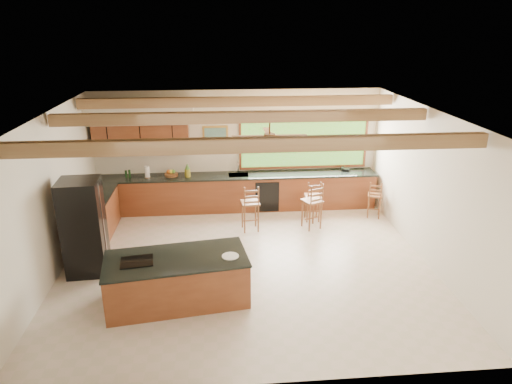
{
  "coord_description": "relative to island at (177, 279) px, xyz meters",
  "views": [
    {
      "loc": [
        -0.51,
        -8.04,
        4.53
      ],
      "look_at": [
        0.26,
        0.8,
        1.23
      ],
      "focal_mm": 32.0,
      "sensor_mm": 36.0,
      "label": 1
    }
  ],
  "objects": [
    {
      "name": "counter_run",
      "position": [
        0.44,
        3.69,
        0.05
      ],
      "size": [
        7.12,
        3.1,
        1.27
      ],
      "color": "brown",
      "rests_on": "ground"
    },
    {
      "name": "bar_stool_a",
      "position": [
        2.9,
        2.71,
        0.24
      ],
      "size": [
        0.52,
        0.52,
        1.11
      ],
      "rotation": [
        0.0,
        0.0,
        0.39
      ],
      "color": "brown",
      "rests_on": "ground"
    },
    {
      "name": "refrigerator",
      "position": [
        -1.79,
        1.15,
        0.51
      ],
      "size": [
        0.76,
        0.74,
        1.86
      ],
      "rotation": [
        0.0,
        0.0,
        0.06
      ],
      "color": "black",
      "rests_on": "ground"
    },
    {
      "name": "bar_stool_b",
      "position": [
        1.46,
        2.7,
        0.25
      ],
      "size": [
        0.44,
        0.44,
        1.12
      ],
      "rotation": [
        0.0,
        0.0,
        0.11
      ],
      "color": "brown",
      "rests_on": "ground"
    },
    {
      "name": "ground",
      "position": [
        1.26,
        1.16,
        -0.42
      ],
      "size": [
        7.2,
        7.2,
        0.0
      ],
      "primitive_type": "plane",
      "color": "beige",
      "rests_on": "ground"
    },
    {
      "name": "room_shell",
      "position": [
        1.09,
        1.82,
        1.8
      ],
      "size": [
        7.27,
        6.54,
        3.02
      ],
      "color": "beige",
      "rests_on": "ground"
    },
    {
      "name": "island",
      "position": [
        0.0,
        0.0,
        0.0
      ],
      "size": [
        2.51,
        1.43,
        0.85
      ],
      "rotation": [
        0.0,
        0.0,
        0.14
      ],
      "color": "brown",
      "rests_on": "ground"
    },
    {
      "name": "bar_stool_d",
      "position": [
        4.56,
        3.21,
        0.14
      ],
      "size": [
        0.43,
        0.43,
        0.94
      ],
      "rotation": [
        0.0,
        0.0,
        -0.32
      ],
      "color": "brown",
      "rests_on": "ground"
    },
    {
      "name": "bar_stool_c",
      "position": [
        3.0,
        3.15,
        0.19
      ],
      "size": [
        0.37,
        0.37,
        1.03
      ],
      "rotation": [
        0.0,
        0.0,
        -0.01
      ],
      "color": "brown",
      "rests_on": "ground"
    }
  ]
}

